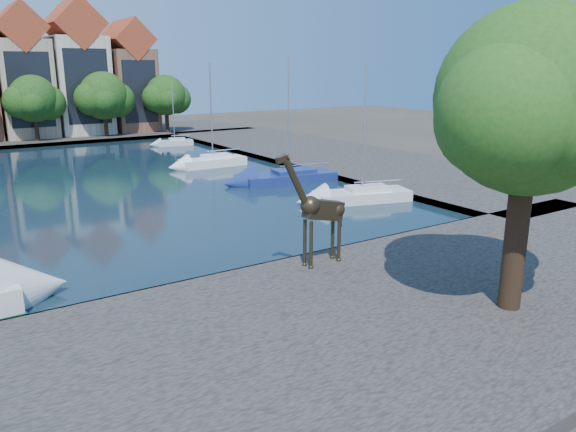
% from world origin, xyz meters
% --- Properties ---
extents(ground, '(160.00, 160.00, 0.00)m').
position_xyz_m(ground, '(0.00, 0.00, 0.00)').
color(ground, '#38332B').
rests_on(ground, ground).
extents(water_basin, '(38.00, 50.00, 0.08)m').
position_xyz_m(water_basin, '(0.00, 24.00, 0.04)').
color(water_basin, black).
rests_on(water_basin, ground).
extents(near_quay, '(50.00, 14.00, 0.50)m').
position_xyz_m(near_quay, '(0.00, -7.00, 0.25)').
color(near_quay, '#49433F').
rests_on(near_quay, ground).
extents(far_quay, '(60.00, 16.00, 0.50)m').
position_xyz_m(far_quay, '(0.00, 56.00, 0.25)').
color(far_quay, '#49433F').
rests_on(far_quay, ground).
extents(right_quay, '(14.00, 52.00, 0.50)m').
position_xyz_m(right_quay, '(25.00, 24.00, 0.25)').
color(right_quay, '#49433F').
rests_on(right_quay, ground).
extents(plane_tree, '(8.32, 6.40, 10.62)m').
position_xyz_m(plane_tree, '(7.62, -9.01, 7.67)').
color(plane_tree, '#332114').
rests_on(plane_tree, near_quay).
extents(townhouse_east_inner, '(5.94, 9.18, 15.79)m').
position_xyz_m(townhouse_east_inner, '(2.00, 55.99, 7.73)').
color(townhouse_east_inner, tan).
rests_on(townhouse_east_inner, far_quay).
extents(townhouse_east_mid, '(6.43, 9.18, 16.65)m').
position_xyz_m(townhouse_east_mid, '(8.50, 55.99, 8.10)').
color(townhouse_east_mid, beige).
rests_on(townhouse_east_mid, far_quay).
extents(townhouse_east_end, '(5.44, 9.18, 14.43)m').
position_xyz_m(townhouse_east_end, '(15.00, 55.99, 7.11)').
color(townhouse_east_end, brown).
rests_on(townhouse_east_end, far_quay).
extents(far_tree_mid_east, '(7.02, 5.40, 7.52)m').
position_xyz_m(far_tree_mid_east, '(2.10, 50.49, 5.13)').
color(far_tree_mid_east, '#332114').
rests_on(far_tree_mid_east, far_quay).
extents(far_tree_east, '(7.54, 5.80, 7.84)m').
position_xyz_m(far_tree_east, '(10.11, 50.49, 5.24)').
color(far_tree_east, '#332114').
rests_on(far_tree_east, far_quay).
extents(far_tree_far_east, '(6.76, 5.20, 7.36)m').
position_xyz_m(far_tree_far_east, '(18.09, 50.49, 5.08)').
color(far_tree_far_east, '#332114').
rests_on(far_tree_far_east, far_quay).
extents(giraffe_statue, '(3.54, 0.69, 5.06)m').
position_xyz_m(giraffe_statue, '(4.35, -1.52, 2.98)').
color(giraffe_statue, '#332819').
rests_on(giraffe_statue, near_quay).
extents(sailboat_right_a, '(6.89, 4.03, 9.33)m').
position_xyz_m(sailboat_right_a, '(15.00, 7.88, 0.62)').
color(sailboat_right_a, silver).
rests_on(sailboat_right_a, water_basin).
extents(sailboat_right_b, '(7.83, 3.79, 9.64)m').
position_xyz_m(sailboat_right_b, '(14.48, 16.16, 0.59)').
color(sailboat_right_b, navy).
rests_on(sailboat_right_b, water_basin).
extents(sailboat_right_c, '(6.01, 2.15, 9.16)m').
position_xyz_m(sailboat_right_c, '(12.55, 25.80, 0.66)').
color(sailboat_right_c, white).
rests_on(sailboat_right_c, water_basin).
extents(sailboat_right_d, '(4.22, 2.17, 7.18)m').
position_xyz_m(sailboat_right_d, '(15.00, 40.76, 0.56)').
color(sailboat_right_d, silver).
rests_on(sailboat_right_d, water_basin).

